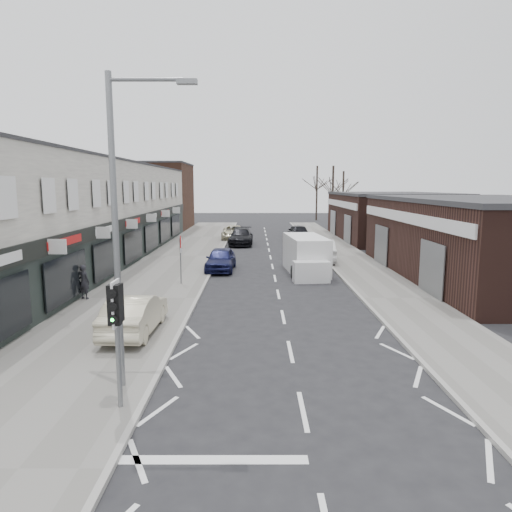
{
  "coord_description": "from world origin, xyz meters",
  "views": [
    {
      "loc": [
        -1.15,
        -12.32,
        5.38
      ],
      "look_at": [
        -1.13,
        5.75,
        2.6
      ],
      "focal_mm": 32.0,
      "sensor_mm": 36.0,
      "label": 1
    }
  ],
  "objects_px": {
    "sedan_on_pavement": "(135,314)",
    "parked_car_left_b": "(241,237)",
    "pedestrian": "(84,282)",
    "parked_car_right_a": "(320,250)",
    "parked_car_left_a": "(221,259)",
    "parked_car_right_b": "(298,232)",
    "traffic_light": "(116,314)",
    "white_van": "(306,256)",
    "parked_car_left_c": "(234,233)",
    "warning_sign": "(181,246)",
    "street_lamp": "(122,216)"
  },
  "relations": [
    {
      "from": "parked_car_left_a",
      "to": "parked_car_left_c",
      "type": "bearing_deg",
      "value": 92.07
    },
    {
      "from": "warning_sign",
      "to": "parked_car_right_a",
      "type": "height_order",
      "value": "warning_sign"
    },
    {
      "from": "parked_car_left_a",
      "to": "parked_car_right_b",
      "type": "bearing_deg",
      "value": 71.05
    },
    {
      "from": "warning_sign",
      "to": "parked_car_right_a",
      "type": "bearing_deg",
      "value": 42.45
    },
    {
      "from": "white_van",
      "to": "parked_car_left_a",
      "type": "xyz_separation_m",
      "value": [
        -5.37,
        0.94,
        -0.35
      ]
    },
    {
      "from": "parked_car_right_a",
      "to": "traffic_light",
      "type": "bearing_deg",
      "value": 72.97
    },
    {
      "from": "sedan_on_pavement",
      "to": "parked_car_left_b",
      "type": "relative_size",
      "value": 0.82
    },
    {
      "from": "parked_car_left_a",
      "to": "parked_car_left_b",
      "type": "distance_m",
      "value": 12.97
    },
    {
      "from": "pedestrian",
      "to": "parked_car_right_a",
      "type": "relative_size",
      "value": 0.33
    },
    {
      "from": "white_van",
      "to": "parked_car_right_b",
      "type": "relative_size",
      "value": 1.32
    },
    {
      "from": "parked_car_left_b",
      "to": "traffic_light",
      "type": "bearing_deg",
      "value": -92.73
    },
    {
      "from": "street_lamp",
      "to": "parked_car_left_c",
      "type": "xyz_separation_m",
      "value": [
        1.19,
        34.5,
        -3.91
      ]
    },
    {
      "from": "white_van",
      "to": "sedan_on_pavement",
      "type": "xyz_separation_m",
      "value": [
        -7.5,
        -11.98,
        -0.26
      ]
    },
    {
      "from": "traffic_light",
      "to": "parked_car_right_b",
      "type": "bearing_deg",
      "value": 77.97
    },
    {
      "from": "white_van",
      "to": "parked_car_right_b",
      "type": "distance_m",
      "value": 17.82
    },
    {
      "from": "traffic_light",
      "to": "white_van",
      "type": "height_order",
      "value": "traffic_light"
    },
    {
      "from": "warning_sign",
      "to": "parked_car_left_b",
      "type": "distance_m",
      "value": 17.73
    },
    {
      "from": "traffic_light",
      "to": "white_van",
      "type": "xyz_separation_m",
      "value": [
        6.4,
        17.61,
        -1.33
      ]
    },
    {
      "from": "parked_car_left_a",
      "to": "parked_car_right_b",
      "type": "distance_m",
      "value": 18.06
    },
    {
      "from": "pedestrian",
      "to": "parked_car_right_a",
      "type": "xyz_separation_m",
      "value": [
        12.7,
        11.29,
        -0.11
      ]
    },
    {
      "from": "parked_car_left_a",
      "to": "parked_car_right_b",
      "type": "height_order",
      "value": "parked_car_right_b"
    },
    {
      "from": "warning_sign",
      "to": "parked_car_right_b",
      "type": "distance_m",
      "value": 22.98
    },
    {
      "from": "street_lamp",
      "to": "parked_car_left_b",
      "type": "height_order",
      "value": "street_lamp"
    },
    {
      "from": "parked_car_left_c",
      "to": "parked_car_right_a",
      "type": "bearing_deg",
      "value": -64.31
    },
    {
      "from": "white_van",
      "to": "parked_car_right_a",
      "type": "relative_size",
      "value": 1.22
    },
    {
      "from": "parked_car_left_b",
      "to": "parked_car_right_b",
      "type": "xyz_separation_m",
      "value": [
        5.62,
        3.91,
        0.03
      ]
    },
    {
      "from": "street_lamp",
      "to": "traffic_light",
      "type": "bearing_deg",
      "value": -84.12
    },
    {
      "from": "traffic_light",
      "to": "warning_sign",
      "type": "bearing_deg",
      "value": 93.1
    },
    {
      "from": "sedan_on_pavement",
      "to": "parked_car_right_a",
      "type": "distance_m",
      "value": 18.63
    },
    {
      "from": "warning_sign",
      "to": "parked_car_right_a",
      "type": "xyz_separation_m",
      "value": [
        8.66,
        7.92,
        -1.38
      ]
    },
    {
      "from": "traffic_light",
      "to": "parked_car_right_b",
      "type": "xyz_separation_m",
      "value": [
        7.54,
        35.39,
        -1.63
      ]
    },
    {
      "from": "street_lamp",
      "to": "sedan_on_pavement",
      "type": "relative_size",
      "value": 1.87
    },
    {
      "from": "warning_sign",
      "to": "parked_car_left_b",
      "type": "bearing_deg",
      "value": 81.28
    },
    {
      "from": "sedan_on_pavement",
      "to": "pedestrian",
      "type": "bearing_deg",
      "value": -52.47
    },
    {
      "from": "parked_car_left_b",
      "to": "parked_car_right_a",
      "type": "relative_size",
      "value": 1.05
    },
    {
      "from": "sedan_on_pavement",
      "to": "parked_car_right_b",
      "type": "distance_m",
      "value": 31.0
    },
    {
      "from": "parked_car_left_a",
      "to": "pedestrian",
      "type": "bearing_deg",
      "value": -124.21
    },
    {
      "from": "parked_car_left_a",
      "to": "parked_car_left_b",
      "type": "relative_size",
      "value": 0.82
    },
    {
      "from": "sedan_on_pavement",
      "to": "parked_car_left_b",
      "type": "distance_m",
      "value": 26.03
    },
    {
      "from": "parked_car_right_b",
      "to": "sedan_on_pavement",
      "type": "bearing_deg",
      "value": 71.17
    },
    {
      "from": "parked_car_left_b",
      "to": "parked_car_left_c",
      "type": "xyz_separation_m",
      "value": [
        -0.86,
        4.24,
        -0.05
      ]
    },
    {
      "from": "warning_sign",
      "to": "traffic_light",
      "type": "bearing_deg",
      "value": -86.9
    },
    {
      "from": "traffic_light",
      "to": "parked_car_left_b",
      "type": "distance_m",
      "value": 31.58
    },
    {
      "from": "traffic_light",
      "to": "white_van",
      "type": "relative_size",
      "value": 0.51
    },
    {
      "from": "sedan_on_pavement",
      "to": "parked_car_left_a",
      "type": "bearing_deg",
      "value": -98.2
    },
    {
      "from": "parked_car_left_c",
      "to": "parked_car_right_a",
      "type": "relative_size",
      "value": 1.03
    },
    {
      "from": "traffic_light",
      "to": "parked_car_left_b",
      "type": "relative_size",
      "value": 0.59
    },
    {
      "from": "white_van",
      "to": "parked_car_right_b",
      "type": "bearing_deg",
      "value": 80.72
    },
    {
      "from": "white_van",
      "to": "parked_car_left_b",
      "type": "height_order",
      "value": "white_van"
    },
    {
      "from": "pedestrian",
      "to": "traffic_light",
      "type": "bearing_deg",
      "value": 136.66
    }
  ]
}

